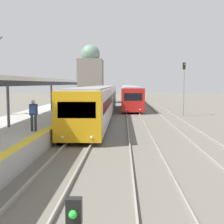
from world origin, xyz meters
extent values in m
cube|color=beige|center=(-4.12, 18.74, 3.70)|extent=(4.00, 26.97, 0.20)
cube|color=black|center=(-2.16, 18.74, 3.48)|extent=(0.08, 26.97, 0.24)
cylinder|color=#47474C|center=(-4.12, 18.74, 2.28)|extent=(0.16, 0.16, 2.64)
cylinder|color=#47474C|center=(-4.12, 29.53, 2.28)|extent=(0.16, 0.16, 2.64)
cylinder|color=#2D2D33|center=(-2.32, 17.26, 1.38)|extent=(0.14, 0.14, 0.85)
cylinder|color=#2D2D33|center=(-2.12, 17.26, 1.38)|extent=(0.14, 0.14, 0.85)
cube|color=navy|center=(-2.22, 17.26, 2.11)|extent=(0.40, 0.22, 0.60)
sphere|color=tan|center=(-2.22, 17.26, 2.51)|extent=(0.22, 0.22, 0.22)
cube|color=#334C8E|center=(-2.22, 17.06, 2.13)|extent=(0.30, 0.18, 0.40)
cube|color=gold|center=(0.00, 18.02, 1.66)|extent=(2.66, 0.70, 2.79)
cube|color=black|center=(0.00, 17.69, 2.05)|extent=(2.08, 0.04, 0.89)
sphere|color=#EFEACC|center=(-0.80, 17.68, 0.57)|extent=(0.16, 0.16, 0.16)
sphere|color=#EFEACC|center=(0.80, 17.68, 0.57)|extent=(0.16, 0.16, 0.16)
cube|color=silver|center=(0.00, 25.93, 1.66)|extent=(2.66, 15.14, 2.79)
cube|color=gray|center=(0.00, 25.93, 3.12)|extent=(2.34, 14.83, 0.12)
cube|color=black|center=(0.00, 25.93, 1.97)|extent=(2.68, 13.93, 0.72)
cylinder|color=black|center=(-1.13, 21.01, 0.35)|extent=(0.12, 0.70, 0.70)
cylinder|color=black|center=(1.13, 21.01, 0.35)|extent=(0.12, 0.70, 0.70)
cylinder|color=black|center=(-1.13, 30.85, 0.35)|extent=(0.12, 0.70, 0.70)
cylinder|color=black|center=(1.13, 30.85, 0.35)|extent=(0.12, 0.70, 0.70)
cube|color=silver|center=(0.00, 41.42, 1.66)|extent=(2.66, 15.14, 2.79)
cube|color=gray|center=(0.00, 41.42, 3.12)|extent=(2.34, 14.83, 0.12)
cube|color=black|center=(0.00, 41.42, 1.97)|extent=(2.68, 13.93, 0.72)
cylinder|color=black|center=(-1.13, 36.50, 0.35)|extent=(0.12, 0.70, 0.70)
cylinder|color=black|center=(1.13, 36.50, 0.35)|extent=(0.12, 0.70, 0.70)
cylinder|color=black|center=(-1.13, 46.34, 0.35)|extent=(0.12, 0.70, 0.70)
cylinder|color=black|center=(1.13, 46.34, 0.35)|extent=(0.12, 0.70, 0.70)
cube|color=red|center=(3.58, 36.22, 1.61)|extent=(2.62, 0.70, 2.68)
cube|color=black|center=(3.58, 35.89, 1.98)|extent=(2.04, 0.04, 0.86)
sphere|color=#EFEACC|center=(2.79, 35.88, 0.57)|extent=(0.16, 0.16, 0.16)
sphere|color=#EFEACC|center=(4.37, 35.88, 0.57)|extent=(0.16, 0.16, 0.16)
cube|color=#B7B7BC|center=(3.58, 43.68, 1.61)|extent=(2.62, 14.22, 2.68)
cube|color=gray|center=(3.58, 43.68, 3.01)|extent=(2.31, 13.93, 0.12)
cube|color=black|center=(3.58, 43.68, 1.90)|extent=(2.64, 13.08, 0.70)
cylinder|color=black|center=(2.47, 39.06, 0.35)|extent=(0.12, 0.70, 0.70)
cylinder|color=black|center=(4.69, 39.06, 0.35)|extent=(0.12, 0.70, 0.70)
cylinder|color=black|center=(2.47, 48.30, 0.35)|extent=(0.12, 0.70, 0.70)
cylinder|color=black|center=(4.69, 48.30, 0.35)|extent=(0.12, 0.70, 0.70)
cube|color=#B7B7BC|center=(3.58, 58.24, 1.61)|extent=(2.62, 14.22, 2.68)
cube|color=gray|center=(3.58, 58.24, 3.01)|extent=(2.31, 13.93, 0.12)
cube|color=black|center=(3.58, 58.24, 1.90)|extent=(2.64, 13.08, 0.70)
cylinder|color=black|center=(2.47, 53.62, 0.35)|extent=(0.12, 0.70, 0.70)
cylinder|color=black|center=(4.69, 53.62, 0.35)|extent=(0.12, 0.70, 0.70)
cylinder|color=black|center=(2.47, 62.86, 0.35)|extent=(0.12, 0.70, 0.70)
cylinder|color=black|center=(4.69, 62.86, 0.35)|extent=(0.12, 0.70, 0.70)
cube|color=#B7B7BC|center=(3.58, 72.81, 1.61)|extent=(2.62, 14.22, 2.68)
cube|color=gray|center=(3.58, 72.81, 3.01)|extent=(2.31, 13.93, 0.12)
cube|color=black|center=(3.58, 72.81, 1.90)|extent=(2.64, 13.08, 0.70)
cylinder|color=black|center=(2.47, 68.19, 0.35)|extent=(0.12, 0.70, 0.70)
cylinder|color=black|center=(4.69, 68.19, 0.35)|extent=(0.12, 0.70, 0.70)
cylinder|color=black|center=(2.47, 77.43, 0.35)|extent=(0.12, 0.70, 0.70)
cylinder|color=black|center=(4.69, 77.43, 0.35)|extent=(0.12, 0.70, 0.70)
cube|color=#B7B7BC|center=(3.58, 87.38, 1.61)|extent=(2.62, 14.22, 2.68)
cube|color=gray|center=(3.58, 87.38, 3.01)|extent=(2.31, 13.93, 0.12)
cube|color=black|center=(3.58, 87.38, 1.90)|extent=(2.64, 13.08, 0.70)
cylinder|color=black|center=(2.47, 82.76, 0.35)|extent=(0.12, 0.70, 0.70)
cylinder|color=black|center=(4.69, 82.76, 0.35)|extent=(0.12, 0.70, 0.70)
cylinder|color=black|center=(2.47, 92.00, 0.35)|extent=(0.12, 0.70, 0.70)
cylinder|color=black|center=(4.69, 92.00, 0.35)|extent=(0.12, 0.70, 0.70)
cube|color=black|center=(1.89, 4.94, 1.83)|extent=(0.20, 0.14, 0.36)
sphere|color=green|center=(1.89, 4.85, 1.83)|extent=(0.11, 0.11, 0.11)
cylinder|color=gray|center=(8.92, 34.70, 2.85)|extent=(0.14, 0.14, 5.70)
cube|color=black|center=(8.92, 34.70, 5.35)|extent=(0.28, 0.20, 0.70)
sphere|color=green|center=(8.92, 34.58, 5.49)|extent=(0.14, 0.14, 0.14)
cube|color=slate|center=(-3.48, 57.71, 3.92)|extent=(4.42, 4.42, 7.84)
sphere|color=slate|center=(-3.48, 57.71, 8.78)|extent=(3.40, 3.40, 3.40)
camera|label=1|loc=(2.52, 1.11, 3.47)|focal=50.00mm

